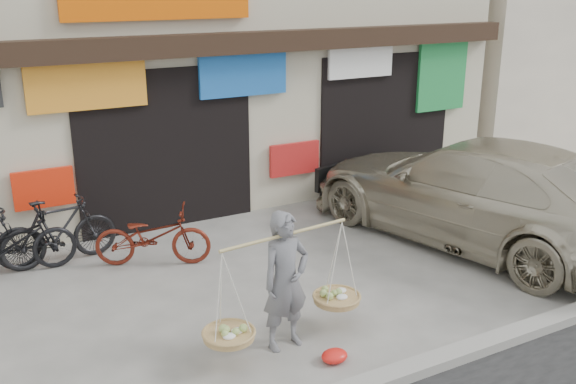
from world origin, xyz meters
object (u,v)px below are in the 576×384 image
bike_2 (153,236)px  bike_1 (59,231)px  street_vendor (286,286)px  bike_0 (8,245)px  suv (474,191)px

bike_2 → bike_1: bearing=84.7°
street_vendor → bike_2: bearing=97.0°
bike_0 → bike_1: bearing=-81.5°
street_vendor → suv: bearing=12.5°
bike_0 → bike_2: (1.92, -0.56, -0.04)m
street_vendor → bike_2: size_ratio=1.20×
suv → street_vendor: bearing=4.8°
street_vendor → bike_2: 3.01m
street_vendor → bike_1: size_ratio=1.20×
street_vendor → bike_0: bearing=120.7°
bike_0 → suv: (6.76, -2.08, 0.35)m
street_vendor → bike_1: 4.08m
bike_2 → suv: suv is taller
street_vendor → bike_1: street_vendor is taller
street_vendor → bike_1: (-1.88, 3.62, -0.25)m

